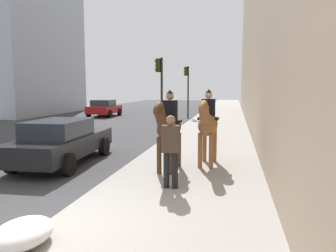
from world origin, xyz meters
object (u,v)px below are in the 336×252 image
traffic_light_far_curb (187,84)px  mounted_horse_near (169,126)px  car_near_lane (62,141)px  car_mid_lane (104,108)px  traffic_light_near_curb (160,83)px  mounted_horse_far (208,123)px  pedestrian_greeting (171,147)px

traffic_light_far_curb → mounted_horse_near: bearing=-173.5°
mounted_horse_near → car_near_lane: mounted_horse_near is taller
car_near_lane → traffic_light_far_curb: traffic_light_far_curb is taller
car_mid_lane → traffic_light_far_curb: traffic_light_far_curb is taller
car_near_lane → traffic_light_near_curb: 7.77m
mounted_horse_far → traffic_light_far_curb: traffic_light_far_curb is taller
traffic_light_near_curb → traffic_light_far_curb: traffic_light_far_curb is taller
traffic_light_near_curb → mounted_horse_near: bearing=-165.4°
mounted_horse_near → mounted_horse_far: (0.86, -1.02, 0.02)m
car_near_lane → car_mid_lane: 17.67m
mounted_horse_far → traffic_light_near_curb: traffic_light_near_curb is taller
mounted_horse_near → mounted_horse_far: mounted_horse_far is taller
mounted_horse_far → traffic_light_far_curb: bearing=-166.5°
mounted_horse_far → traffic_light_far_curb: (16.21, 2.97, 1.39)m
traffic_light_near_curb → traffic_light_far_curb: 9.09m
car_near_lane → car_mid_lane: bearing=15.8°
car_mid_lane → car_near_lane: bearing=-162.4°
car_near_lane → mounted_horse_far: bearing=-89.5°
traffic_light_near_curb → traffic_light_far_curb: bearing=-0.8°
traffic_light_far_curb → mounted_horse_far: bearing=-169.6°
car_mid_lane → pedestrian_greeting: bearing=-154.0°
car_near_lane → traffic_light_near_curb: bearing=-14.4°
mounted_horse_near → traffic_light_near_curb: size_ratio=0.56×
car_near_lane → car_mid_lane: same height
car_near_lane → traffic_light_far_curb: bearing=-8.4°
car_mid_lane → traffic_light_far_curb: size_ratio=0.93×
mounted_horse_near → traffic_light_near_curb: (7.97, 2.08, 1.31)m
traffic_light_near_curb → pedestrian_greeting: bearing=-165.6°
mounted_horse_near → mounted_horse_far: bearing=135.1°
pedestrian_greeting → traffic_light_far_curb: size_ratio=0.41×
traffic_light_near_curb → car_near_lane: bearing=168.1°
mounted_horse_far → car_near_lane: mounted_horse_far is taller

